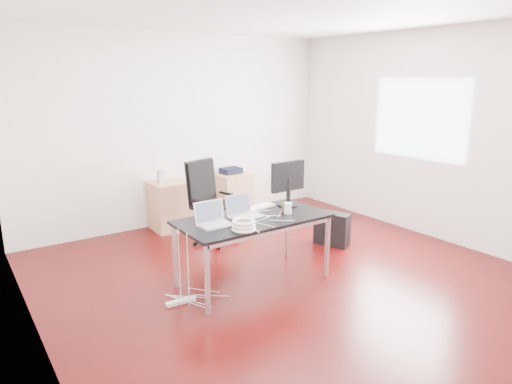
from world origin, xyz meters
TOP-DOWN VIEW (x-y plane):
  - room_shell at (0.04, 0.00)m, footprint 5.00×5.00m
  - desk at (-0.38, 0.06)m, footprint 1.60×0.80m
  - office_chair at (-0.13, 1.46)m, footprint 0.59×0.61m
  - filing_cabinet_left at (-0.37, 2.23)m, footprint 0.50×0.50m
  - filing_cabinet_right at (0.71, 2.23)m, footprint 0.50×0.50m
  - pc_tower at (1.12, 0.40)m, footprint 0.36×0.49m
  - wastebasket at (0.30, 2.07)m, footprint 0.26×0.26m
  - power_strip at (-1.24, 0.05)m, footprint 0.30×0.08m
  - laptop_left at (-0.85, 0.07)m, footprint 0.33×0.26m
  - laptop_right at (-0.45, 0.13)m, footprint 0.36×0.29m
  - monitor at (0.22, 0.23)m, footprint 0.45×0.26m
  - keyboard at (-0.15, 0.31)m, footprint 0.46×0.21m
  - cup_white at (0.01, -0.04)m, footprint 0.09×0.09m
  - cup_brown at (0.02, 0.02)m, footprint 0.09×0.09m
  - cable_coil at (-0.69, -0.24)m, footprint 0.24×0.24m
  - power_adapter at (-0.55, -0.12)m, footprint 0.08×0.08m
  - speaker at (-0.46, 2.28)m, footprint 0.10×0.09m
  - navy_garment at (0.70, 2.26)m, footprint 0.32×0.27m

SIDE VIEW (x-z plane):
  - power_strip at x=-1.24m, z-range 0.00..0.04m
  - wastebasket at x=0.30m, z-range 0.00..0.28m
  - pc_tower at x=1.12m, z-range 0.00..0.44m
  - filing_cabinet_left at x=-0.37m, z-range 0.00..0.70m
  - filing_cabinet_right at x=0.71m, z-range 0.00..0.70m
  - office_chair at x=-0.13m, z-range 0.06..1.15m
  - desk at x=-0.38m, z-range 0.31..1.04m
  - keyboard at x=-0.15m, z-range 0.73..0.75m
  - power_adapter at x=-0.55m, z-range 0.73..0.76m
  - navy_garment at x=0.70m, z-range 0.70..0.79m
  - cup_brown at x=0.02m, z-range 0.73..0.83m
  - cable_coil at x=-0.69m, z-range 0.73..0.84m
  - laptop_left at x=-0.85m, z-range 0.67..0.90m
  - laptop_right at x=-0.45m, z-range 0.67..0.90m
  - speaker at x=-0.46m, z-range 0.70..0.88m
  - cup_white at x=0.01m, z-range 0.73..0.85m
  - monitor at x=0.22m, z-range 0.76..1.27m
  - room_shell at x=0.04m, z-range -1.10..3.90m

